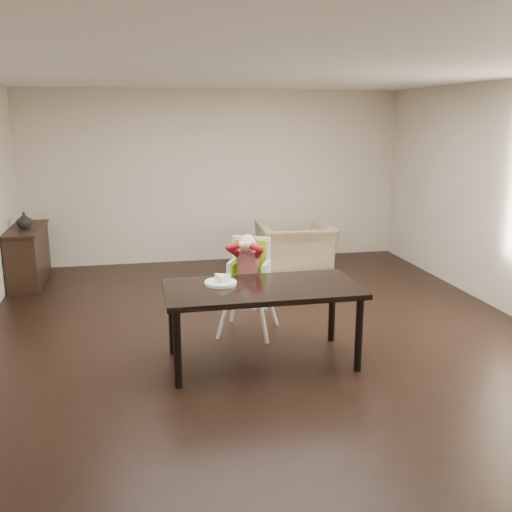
{
  "coord_description": "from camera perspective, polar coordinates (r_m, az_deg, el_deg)",
  "views": [
    {
      "loc": [
        -1.23,
        -5.54,
        2.27
      ],
      "look_at": [
        -0.06,
        0.1,
        0.87
      ],
      "focal_mm": 40.0,
      "sensor_mm": 36.0,
      "label": 1
    }
  ],
  "objects": [
    {
      "name": "armchair",
      "position": [
        8.62,
        3.96,
        1.63
      ],
      "size": [
        1.11,
        0.74,
        0.95
      ],
      "primitive_type": "imported",
      "rotation": [
        0.0,
        0.0,
        3.11
      ],
      "color": "tan",
      "rests_on": "ground"
    },
    {
      "name": "room_walls",
      "position": [
        5.69,
        0.79,
        9.5
      ],
      "size": [
        6.02,
        7.02,
        2.71
      ],
      "color": "beige",
      "rests_on": "ground"
    },
    {
      "name": "plate",
      "position": [
        5.35,
        -3.51,
        -2.51
      ],
      "size": [
        0.38,
        0.38,
        0.09
      ],
      "rotation": [
        0.0,
        0.0,
        0.29
      ],
      "color": "white",
      "rests_on": "dining_table"
    },
    {
      "name": "sideboard",
      "position": [
        8.59,
        -21.83,
        0.09
      ],
      "size": [
        0.44,
        1.26,
        0.79
      ],
      "color": "black",
      "rests_on": "ground"
    },
    {
      "name": "vase",
      "position": [
        8.46,
        -22.16,
        3.32
      ],
      "size": [
        0.21,
        0.22,
        0.21
      ],
      "primitive_type": "imported",
      "rotation": [
        0.0,
        0.0,
        -0.02
      ],
      "color": "#99999E",
      "rests_on": "sideboard"
    },
    {
      "name": "dining_table",
      "position": [
        5.3,
        0.63,
        -3.87
      ],
      "size": [
        1.8,
        0.9,
        0.75
      ],
      "color": "black",
      "rests_on": "ground"
    },
    {
      "name": "high_chair",
      "position": [
        6.05,
        -0.75,
        -0.74
      ],
      "size": [
        0.6,
        0.6,
        1.08
      ],
      "rotation": [
        0.0,
        0.0,
        -0.43
      ],
      "color": "white",
      "rests_on": "ground"
    },
    {
      "name": "ground",
      "position": [
        6.11,
        0.74,
        -8.12
      ],
      "size": [
        7.0,
        7.0,
        0.0
      ],
      "primitive_type": "plane",
      "color": "black",
      "rests_on": "ground"
    }
  ]
}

